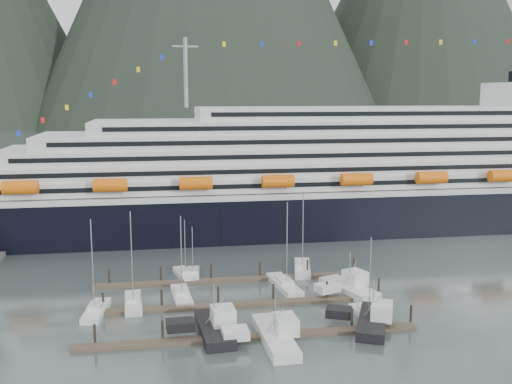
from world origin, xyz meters
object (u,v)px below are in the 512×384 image
cruise_ship (348,180)px  sailboat_h (366,315)px  sailboat_d (284,285)px  sailboat_g (302,269)px  sailboat_b (133,303)px  trawler_b (213,328)px  sailboat_a (96,311)px  trawler_e (349,288)px  sailboat_e (184,275)px  trawler_c (274,335)px  sailboat_c (182,296)px  sailboat_f (193,274)px  trawler_d (371,320)px

cruise_ship → sailboat_h: cruise_ship is taller
sailboat_d → sailboat_g: size_ratio=0.98×
sailboat_b → trawler_b: sailboat_b is taller
sailboat_a → trawler_e: sailboat_a is taller
sailboat_e → trawler_c: bearing=-173.3°
sailboat_c → sailboat_f: (2.62, 11.98, -0.05)m
sailboat_d → trawler_c: sailboat_d is taller
sailboat_g → trawler_c: bearing=172.2°
sailboat_d → sailboat_h: (9.36, -15.76, -0.03)m
sailboat_g → trawler_c: (-11.73, -31.56, 0.48)m
cruise_ship → sailboat_g: bearing=-120.1°
sailboat_f → trawler_c: bearing=-159.7°
sailboat_e → trawler_e: (27.09, -13.98, 0.59)m
sailboat_a → sailboat_h: 41.43m
trawler_c → trawler_e: size_ratio=1.15×
trawler_e → sailboat_g: bearing=-1.9°
sailboat_f → trawler_e: 29.07m
trawler_c → sailboat_b: bearing=46.2°
sailboat_c → trawler_c: 22.84m
sailboat_e → trawler_c: size_ratio=0.77×
sailboat_f → trawler_d: sailboat_f is taller
sailboat_g → trawler_e: sailboat_g is taller
sailboat_b → trawler_c: sailboat_b is taller
cruise_ship → sailboat_b: 72.03m
sailboat_a → sailboat_b: bearing=-55.8°
sailboat_b → sailboat_h: size_ratio=1.23×
sailboat_h → trawler_b: (-23.52, -2.69, 0.59)m
sailboat_b → trawler_b: 17.93m
sailboat_h → sailboat_b: bearing=66.9°
sailboat_a → trawler_c: sailboat_a is taller
sailboat_h → trawler_d: size_ratio=0.98×
sailboat_a → cruise_ship: bearing=-40.3°
sailboat_b → sailboat_e: size_ratio=1.42×
cruise_ship → sailboat_e: cruise_ship is taller
sailboat_b → trawler_c: 26.22m
sailboat_a → trawler_c: size_ratio=1.07×
sailboat_d → sailboat_h: sailboat_d is taller
sailboat_a → sailboat_c: sailboat_a is taller
sailboat_c → sailboat_e: 12.02m
sailboat_e → sailboat_d: bearing=-130.8°
cruise_ship → sailboat_g: 42.04m
cruise_ship → sailboat_a: (-57.03, -51.78, -11.59)m
sailboat_h → trawler_c: sailboat_h is taller
sailboat_e → sailboat_f: size_ratio=1.14×
sailboat_h → trawler_d: bearing=166.0°
sailboat_h → cruise_ship: bearing=-21.0°
sailboat_c → sailboat_f: size_ratio=1.47×
cruise_ship → sailboat_c: bearing=-133.0°
sailboat_b → sailboat_e: 16.57m
trawler_b → trawler_d: bearing=-95.5°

